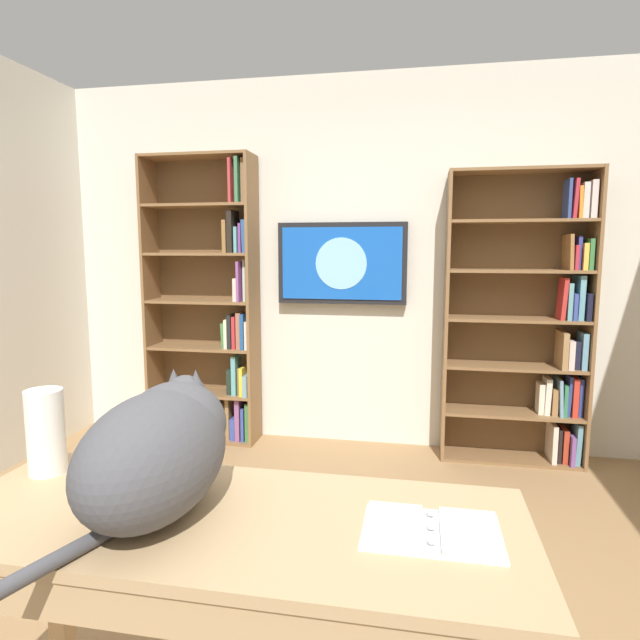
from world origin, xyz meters
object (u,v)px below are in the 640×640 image
object	(u,v)px
cat	(161,447)
paper_towel_roll	(46,432)
bookshelf_right	(215,309)
open_binder	(431,530)
desk	(228,564)
bookshelf_left	(532,324)
wall_mounted_tv	(342,263)

from	to	relation	value
cat	paper_towel_roll	bearing A→B (deg)	-18.33
bookshelf_right	open_binder	bearing A→B (deg)	121.71
bookshelf_right	desk	size ratio (longest dim) A/B	1.41
open_binder	desk	bearing A→B (deg)	3.39
bookshelf_right	paper_towel_roll	distance (m)	2.43
bookshelf_left	cat	size ratio (longest dim) A/B	2.93
bookshelf_right	bookshelf_left	bearing A→B (deg)	-179.98
bookshelf_left	wall_mounted_tv	xyz separation A→B (m)	(1.32, -0.08, 0.40)
bookshelf_left	open_binder	bearing A→B (deg)	74.44
bookshelf_left	cat	bearing A→B (deg)	61.26
bookshelf_left	wall_mounted_tv	bearing A→B (deg)	-3.53
desk	cat	size ratio (longest dim) A/B	2.25
bookshelf_left	open_binder	size ratio (longest dim) A/B	6.00
cat	desk	bearing A→B (deg)	174.23
bookshelf_right	paper_towel_roll	xyz separation A→B (m)	(-0.42, 2.40, -0.10)
bookshelf_left	bookshelf_right	distance (m)	2.27
cat	bookshelf_left	bearing A→B (deg)	-118.74
desk	paper_towel_roll	bearing A→B (deg)	-14.87
bookshelf_left	open_binder	world-z (taller)	bookshelf_left
desk	open_binder	distance (m)	0.53
bookshelf_right	wall_mounted_tv	distance (m)	1.02
cat	paper_towel_roll	xyz separation A→B (m)	(0.46, -0.15, -0.04)
bookshelf_left	wall_mounted_tv	distance (m)	1.38
desk	cat	xyz separation A→B (m)	(0.18, -0.02, 0.29)
wall_mounted_tv	cat	xyz separation A→B (m)	(0.08, 2.63, -0.41)
desk	open_binder	world-z (taller)	open_binder
bookshelf_left	bookshelf_right	size ratio (longest dim) A/B	0.92
bookshelf_left	desk	bearing A→B (deg)	64.69
open_binder	paper_towel_roll	distance (m)	1.16
desk	open_binder	xyz separation A→B (m)	(-0.51, -0.03, 0.13)
bookshelf_left	desk	distance (m)	2.85
paper_towel_roll	bookshelf_left	bearing A→B (deg)	-127.75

